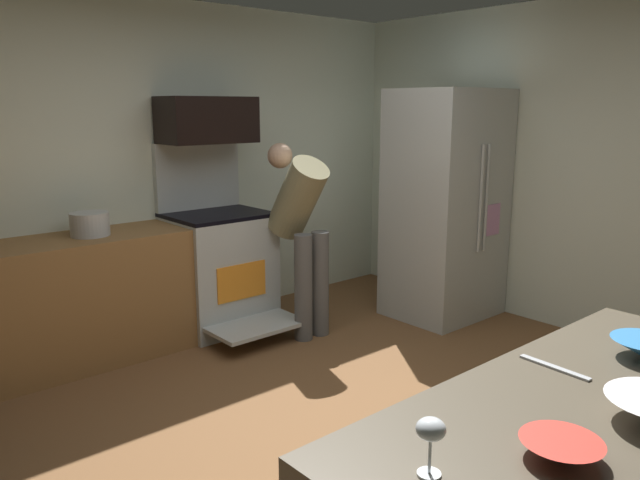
{
  "coord_description": "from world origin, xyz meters",
  "views": [
    {
      "loc": [
        -2.17,
        -2.25,
        1.78
      ],
      "look_at": [
        0.04,
        0.3,
        1.05
      ],
      "focal_mm": 34.59,
      "sensor_mm": 36.0,
      "label": 1
    }
  ],
  "objects_px": {
    "oven_range": "(219,266)",
    "wine_glass_mid": "(431,432)",
    "microwave": "(207,120)",
    "refrigerator": "(445,205)",
    "stock_pot": "(90,224)",
    "mixing_bowl_small": "(561,449)",
    "person_cook": "(301,224)"
  },
  "relations": [
    {
      "from": "refrigerator",
      "to": "stock_pot",
      "type": "relative_size",
      "value": 7.24
    },
    {
      "from": "mixing_bowl_small",
      "to": "stock_pot",
      "type": "xyz_separation_m",
      "value": [
        0.14,
        3.56,
        0.06
      ]
    },
    {
      "from": "refrigerator",
      "to": "mixing_bowl_small",
      "type": "relative_size",
      "value": 9.05
    },
    {
      "from": "oven_range",
      "to": "wine_glass_mid",
      "type": "xyz_separation_m",
      "value": [
        -1.47,
        -3.37,
        0.51
      ]
    },
    {
      "from": "microwave",
      "to": "stock_pot",
      "type": "bearing_deg",
      "value": -175.49
    },
    {
      "from": "wine_glass_mid",
      "to": "person_cook",
      "type": "bearing_deg",
      "value": 56.2
    },
    {
      "from": "refrigerator",
      "to": "wine_glass_mid",
      "type": "relative_size",
      "value": 12.74
    },
    {
      "from": "microwave",
      "to": "stock_pot",
      "type": "relative_size",
      "value": 2.79
    },
    {
      "from": "mixing_bowl_small",
      "to": "wine_glass_mid",
      "type": "bearing_deg",
      "value": 150.97
    },
    {
      "from": "mixing_bowl_small",
      "to": "stock_pot",
      "type": "distance_m",
      "value": 3.56
    },
    {
      "from": "oven_range",
      "to": "person_cook",
      "type": "height_order",
      "value": "person_cook"
    },
    {
      "from": "person_cook",
      "to": "stock_pot",
      "type": "xyz_separation_m",
      "value": [
        -1.43,
        0.57,
        0.1
      ]
    },
    {
      "from": "oven_range",
      "to": "stock_pot",
      "type": "relative_size",
      "value": 5.64
    },
    {
      "from": "microwave",
      "to": "oven_range",
      "type": "bearing_deg",
      "value": -90.0
    },
    {
      "from": "refrigerator",
      "to": "person_cook",
      "type": "height_order",
      "value": "refrigerator"
    },
    {
      "from": "mixing_bowl_small",
      "to": "wine_glass_mid",
      "type": "relative_size",
      "value": 1.41
    },
    {
      "from": "oven_range",
      "to": "stock_pot",
      "type": "height_order",
      "value": "oven_range"
    },
    {
      "from": "oven_range",
      "to": "stock_pot",
      "type": "bearing_deg",
      "value": 179.12
    },
    {
      "from": "oven_range",
      "to": "person_cook",
      "type": "distance_m",
      "value": 0.79
    },
    {
      "from": "refrigerator",
      "to": "stock_pot",
      "type": "bearing_deg",
      "value": 159.23
    },
    {
      "from": "microwave",
      "to": "refrigerator",
      "type": "bearing_deg",
      "value": -33.5
    },
    {
      "from": "oven_range",
      "to": "mixing_bowl_small",
      "type": "distance_m",
      "value": 3.75
    },
    {
      "from": "microwave",
      "to": "mixing_bowl_small",
      "type": "xyz_separation_m",
      "value": [
        -1.16,
        -3.64,
        -0.75
      ]
    },
    {
      "from": "oven_range",
      "to": "mixing_bowl_small",
      "type": "bearing_deg",
      "value": -108.11
    },
    {
      "from": "person_cook",
      "to": "mixing_bowl_small",
      "type": "xyz_separation_m",
      "value": [
        -1.57,
        -2.98,
        0.04
      ]
    },
    {
      "from": "oven_range",
      "to": "wine_glass_mid",
      "type": "height_order",
      "value": "oven_range"
    },
    {
      "from": "microwave",
      "to": "refrigerator",
      "type": "relative_size",
      "value": 0.38
    },
    {
      "from": "person_cook",
      "to": "wine_glass_mid",
      "type": "relative_size",
      "value": 9.94
    },
    {
      "from": "oven_range",
      "to": "wine_glass_mid",
      "type": "bearing_deg",
      "value": -113.57
    },
    {
      "from": "mixing_bowl_small",
      "to": "stock_pot",
      "type": "relative_size",
      "value": 0.8
    },
    {
      "from": "person_cook",
      "to": "wine_glass_mid",
      "type": "xyz_separation_m",
      "value": [
        -1.88,
        -2.81,
        0.13
      ]
    },
    {
      "from": "oven_range",
      "to": "mixing_bowl_small",
      "type": "xyz_separation_m",
      "value": [
        -1.16,
        -3.54,
        0.42
      ]
    }
  ]
}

